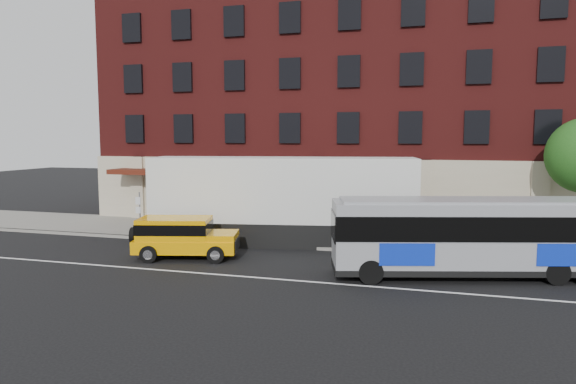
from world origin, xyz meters
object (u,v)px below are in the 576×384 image
(shipping_container, at_px, (283,202))
(sign_pole, at_px, (139,212))
(city_bus, at_px, (478,234))
(yellow_suv, at_px, (182,235))

(shipping_container, bearing_deg, sign_pole, -174.73)
(city_bus, relative_size, shipping_container, 0.85)
(city_bus, height_order, shipping_container, shipping_container)
(sign_pole, relative_size, shipping_container, 0.19)
(city_bus, relative_size, yellow_suv, 2.31)
(sign_pole, height_order, yellow_suv, sign_pole)
(city_bus, xyz_separation_m, yellow_suv, (-12.50, -0.24, -0.64))
(sign_pole, xyz_separation_m, shipping_container, (7.78, 0.72, 0.72))
(yellow_suv, relative_size, shipping_container, 0.37)
(yellow_suv, bearing_deg, city_bus, 1.11)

